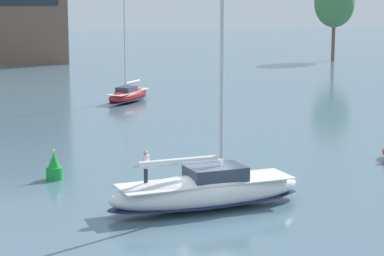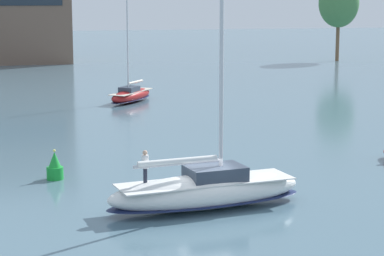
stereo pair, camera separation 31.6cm
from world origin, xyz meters
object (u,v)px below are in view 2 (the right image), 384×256
at_px(sailboat_moored_far_slip, 131,95).
at_px(channel_buoy, 55,168).
at_px(tree_shore_right, 339,3).
at_px(sailboat_main, 206,189).

bearing_deg(sailboat_moored_far_slip, channel_buoy, -106.48).
relative_size(tree_shore_right, sailboat_main, 0.95).
bearing_deg(sailboat_moored_far_slip, sailboat_main, -93.14).
height_order(tree_shore_right, channel_buoy, tree_shore_right).
relative_size(tree_shore_right, channel_buoy, 7.54).
bearing_deg(tree_shore_right, sailboat_main, -118.23).
distance_m(sailboat_main, channel_buoy, 10.56).
xyz_separation_m(sailboat_moored_far_slip, channel_buoy, (-9.21, -31.13, -0.01)).
xyz_separation_m(tree_shore_right, sailboat_main, (-42.53, -79.23, -8.46)).
xyz_separation_m(sailboat_main, channel_buoy, (-7.07, 7.84, -0.26)).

